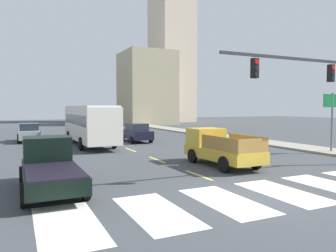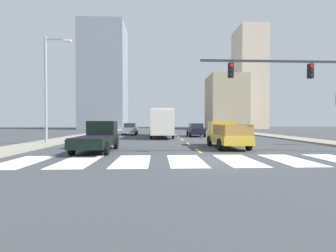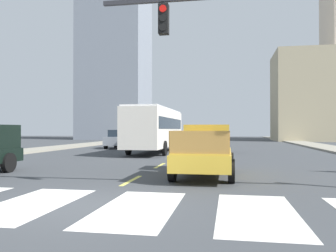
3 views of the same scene
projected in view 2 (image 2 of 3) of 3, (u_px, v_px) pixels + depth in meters
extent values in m
plane|color=#3C3F43|center=(212.00, 161.00, 11.60)|extent=(160.00, 160.00, 0.00)
cube|color=gray|center=(275.00, 136.00, 30.12)|extent=(2.89, 110.00, 0.15)
cube|color=gray|center=(79.00, 137.00, 29.04)|extent=(2.89, 110.00, 0.15)
cube|color=silver|center=(22.00, 162.00, 11.21)|extent=(1.68, 3.84, 0.01)
cube|color=silver|center=(78.00, 161.00, 11.32)|extent=(1.68, 3.84, 0.01)
cube|color=silver|center=(132.00, 161.00, 11.43)|extent=(1.68, 3.84, 0.01)
cube|color=silver|center=(186.00, 161.00, 11.55)|extent=(1.68, 3.84, 0.01)
cube|color=silver|center=(238.00, 160.00, 11.66)|extent=(1.68, 3.84, 0.01)
cube|color=silver|center=(290.00, 160.00, 11.77)|extent=(1.68, 3.84, 0.01)
cube|color=#D6CB55|center=(198.00, 151.00, 15.60)|extent=(0.16, 2.40, 0.01)
cube|color=#D6CB55|center=(188.00, 144.00, 20.59)|extent=(0.16, 2.40, 0.01)
cube|color=#D6CB55|center=(182.00, 139.00, 25.59)|extent=(0.16, 2.40, 0.01)
cube|color=#D6CB55|center=(178.00, 137.00, 30.58)|extent=(0.16, 2.40, 0.01)
cube|color=#D6CB55|center=(175.00, 135.00, 35.58)|extent=(0.16, 2.40, 0.01)
cube|color=#D6CB55|center=(173.00, 133.00, 40.57)|extent=(0.16, 2.40, 0.01)
cube|color=#D6CB55|center=(172.00, 132.00, 45.57)|extent=(0.16, 2.40, 0.01)
cube|color=#D6CB55|center=(170.00, 131.00, 50.56)|extent=(0.16, 2.40, 0.01)
cube|color=gold|center=(227.00, 139.00, 17.25)|extent=(1.96, 5.20, 0.56)
cube|color=gold|center=(221.00, 127.00, 18.93)|extent=(1.84, 1.60, 1.00)
cube|color=#19232D|center=(220.00, 125.00, 19.37)|extent=(1.72, 0.08, 0.56)
cube|color=gold|center=(231.00, 135.00, 16.29)|extent=(1.84, 3.30, 0.06)
cylinder|color=black|center=(209.00, 141.00, 18.77)|extent=(0.22, 0.80, 0.80)
cylinder|color=black|center=(234.00, 141.00, 18.85)|extent=(0.22, 0.80, 0.80)
cylinder|color=black|center=(220.00, 145.00, 15.65)|extent=(0.22, 0.80, 0.80)
cylinder|color=black|center=(249.00, 144.00, 15.74)|extent=(0.22, 0.80, 0.80)
cube|color=olive|center=(219.00, 130.00, 16.25)|extent=(0.06, 3.17, 0.70)
cube|color=olive|center=(244.00, 130.00, 16.32)|extent=(0.06, 3.17, 0.70)
cube|color=olive|center=(239.00, 130.00, 14.70)|extent=(1.80, 0.06, 0.70)
cube|color=black|center=(96.00, 141.00, 15.02)|extent=(1.96, 5.20, 0.56)
cube|color=black|center=(103.00, 128.00, 16.71)|extent=(1.84, 1.60, 1.00)
cube|color=#19232D|center=(104.00, 125.00, 17.15)|extent=(1.72, 0.08, 0.56)
cube|color=black|center=(92.00, 137.00, 14.07)|extent=(1.84, 3.30, 0.06)
cylinder|color=black|center=(88.00, 143.00, 16.54)|extent=(0.22, 0.80, 0.80)
cylinder|color=black|center=(116.00, 143.00, 16.63)|extent=(0.22, 0.80, 0.80)
cylinder|color=black|center=(72.00, 148.00, 13.43)|extent=(0.22, 0.80, 0.80)
cylinder|color=black|center=(107.00, 148.00, 13.51)|extent=(0.22, 0.80, 0.80)
cube|color=silver|center=(162.00, 122.00, 29.66)|extent=(2.50, 10.80, 2.70)
cube|color=#19232D|center=(162.00, 120.00, 29.66)|extent=(2.52, 9.94, 0.80)
cube|color=silver|center=(162.00, 111.00, 29.64)|extent=(2.40, 10.37, 0.12)
cylinder|color=black|center=(152.00, 132.00, 32.98)|extent=(0.22, 1.00, 1.00)
cylinder|color=black|center=(170.00, 132.00, 33.09)|extent=(0.22, 1.00, 1.00)
cylinder|color=black|center=(151.00, 134.00, 26.67)|extent=(0.22, 1.00, 1.00)
cylinder|color=black|center=(173.00, 134.00, 26.77)|extent=(0.22, 1.00, 1.00)
cube|color=black|center=(196.00, 131.00, 30.86)|extent=(1.80, 4.40, 0.76)
cube|color=#1E2833|center=(196.00, 126.00, 30.70)|extent=(1.58, 2.11, 0.64)
cylinder|color=black|center=(188.00, 134.00, 32.19)|extent=(0.22, 0.64, 0.64)
cylinder|color=black|center=(201.00, 133.00, 32.27)|extent=(0.22, 0.64, 0.64)
cylinder|color=black|center=(190.00, 135.00, 29.46)|extent=(0.22, 0.64, 0.64)
cylinder|color=black|center=(205.00, 135.00, 29.54)|extent=(0.22, 0.64, 0.64)
cube|color=gray|center=(130.00, 130.00, 34.81)|extent=(1.80, 4.40, 0.76)
cube|color=#1E2833|center=(130.00, 125.00, 34.65)|extent=(1.58, 2.11, 0.64)
cylinder|color=black|center=(125.00, 132.00, 36.14)|extent=(0.22, 0.64, 0.64)
cylinder|color=black|center=(137.00, 132.00, 36.22)|extent=(0.22, 0.64, 0.64)
cylinder|color=black|center=(123.00, 133.00, 33.41)|extent=(0.22, 0.64, 0.64)
cylinder|color=black|center=(136.00, 133.00, 33.49)|extent=(0.22, 0.64, 0.64)
cube|color=#2D2D33|center=(301.00, 61.00, 13.71)|extent=(11.73, 0.12, 0.12)
cube|color=black|center=(310.00, 71.00, 13.74)|extent=(0.28, 0.24, 0.84)
cylinder|color=red|center=(312.00, 66.00, 13.61)|extent=(0.20, 0.04, 0.20)
cylinder|color=black|center=(312.00, 71.00, 13.61)|extent=(0.20, 0.04, 0.20)
cylinder|color=black|center=(312.00, 75.00, 13.62)|extent=(0.20, 0.04, 0.20)
cube|color=black|center=(231.00, 70.00, 13.54)|extent=(0.28, 0.24, 0.84)
cylinder|color=red|center=(231.00, 65.00, 13.40)|extent=(0.20, 0.04, 0.20)
cylinder|color=black|center=(231.00, 70.00, 13.41)|extent=(0.20, 0.04, 0.20)
cylinder|color=black|center=(231.00, 74.00, 13.41)|extent=(0.20, 0.04, 0.20)
cylinder|color=gray|center=(46.00, 91.00, 19.77)|extent=(0.20, 0.20, 9.00)
cube|color=gray|center=(56.00, 39.00, 19.74)|extent=(1.80, 0.10, 0.10)
cube|color=silver|center=(67.00, 41.00, 19.78)|extent=(0.60, 0.28, 0.16)
cube|color=gray|center=(104.00, 77.00, 62.85)|extent=(11.31, 10.41, 27.55)
cube|color=tan|center=(226.00, 103.00, 60.47)|extent=(9.01, 9.75, 13.59)
cube|color=beige|center=(249.00, 79.00, 68.96)|extent=(7.64, 9.69, 28.93)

